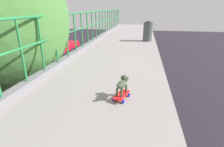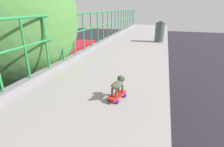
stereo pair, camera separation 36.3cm
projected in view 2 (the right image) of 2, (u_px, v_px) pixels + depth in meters
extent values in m
cylinder|color=#278644|center=(25.00, 49.00, 3.40)|extent=(0.04, 0.04, 1.18)
cylinder|color=#278644|center=(46.00, 43.00, 3.99)|extent=(0.04, 0.04, 1.18)
cylinder|color=#278644|center=(62.00, 38.00, 4.59)|extent=(0.04, 0.04, 1.18)
cylinder|color=#278644|center=(74.00, 35.00, 5.18)|extent=(0.04, 0.04, 1.18)
cylinder|color=#278644|center=(83.00, 32.00, 5.78)|extent=(0.04, 0.04, 1.18)
cylinder|color=#278644|center=(91.00, 30.00, 6.37)|extent=(0.04, 0.04, 1.18)
cylinder|color=#278644|center=(98.00, 28.00, 6.97)|extent=(0.04, 0.04, 1.18)
cylinder|color=#278644|center=(103.00, 26.00, 7.57)|extent=(0.04, 0.04, 1.18)
cylinder|color=#278644|center=(108.00, 25.00, 8.16)|extent=(0.04, 0.04, 1.18)
cylinder|color=#278644|center=(112.00, 24.00, 8.76)|extent=(0.04, 0.04, 1.18)
cylinder|color=#278644|center=(115.00, 23.00, 9.35)|extent=(0.04, 0.04, 1.18)
cylinder|color=#278644|center=(118.00, 22.00, 9.95)|extent=(0.04, 0.04, 1.18)
cylinder|color=#278644|center=(121.00, 21.00, 10.54)|extent=(0.04, 0.04, 1.18)
cylinder|color=#278644|center=(123.00, 20.00, 11.14)|extent=(0.04, 0.04, 1.18)
cylinder|color=#278644|center=(126.00, 19.00, 11.73)|extent=(0.04, 0.04, 1.18)
cylinder|color=#278644|center=(128.00, 19.00, 12.33)|extent=(0.04, 0.04, 1.18)
cylinder|color=#278644|center=(129.00, 18.00, 12.92)|extent=(0.04, 0.04, 1.18)
cylinder|color=#278644|center=(131.00, 18.00, 13.52)|extent=(0.04, 0.04, 1.18)
cylinder|color=#278644|center=(133.00, 17.00, 14.12)|extent=(0.04, 0.04, 1.18)
cylinder|color=#278644|center=(134.00, 17.00, 14.71)|extent=(0.04, 0.04, 1.18)
cylinder|color=black|center=(9.00, 121.00, 11.28)|extent=(0.22, 0.61, 0.61)
cube|color=red|center=(70.00, 59.00, 19.86)|extent=(2.45, 10.25, 2.72)
cube|color=black|center=(69.00, 55.00, 19.69)|extent=(2.47, 9.43, 0.70)
cylinder|color=black|center=(92.00, 61.00, 23.18)|extent=(0.28, 0.96, 0.96)
cylinder|color=black|center=(76.00, 60.00, 23.80)|extent=(0.28, 0.96, 0.96)
cylinder|color=black|center=(67.00, 79.00, 17.44)|extent=(0.28, 0.96, 0.96)
cylinder|color=black|center=(47.00, 76.00, 18.05)|extent=(0.28, 0.96, 0.96)
cylinder|color=brown|center=(26.00, 130.00, 6.61)|extent=(0.45, 0.45, 5.65)
ellipsoid|color=#477E3A|center=(3.00, 19.00, 5.17)|extent=(4.43, 4.43, 4.39)
cube|color=red|center=(117.00, 95.00, 3.00)|extent=(0.26, 0.43, 0.02)
cylinder|color=#1321B5|center=(125.00, 96.00, 3.08)|extent=(0.04, 0.07, 0.06)
cylinder|color=#1321B5|center=(117.00, 93.00, 3.17)|extent=(0.04, 0.07, 0.06)
cylinder|color=#1321B5|center=(117.00, 102.00, 2.87)|extent=(0.04, 0.07, 0.06)
cylinder|color=#1321B5|center=(109.00, 99.00, 2.96)|extent=(0.04, 0.07, 0.06)
cylinder|color=#404C38|center=(123.00, 89.00, 3.05)|extent=(0.04, 0.04, 0.14)
cylinder|color=#404C38|center=(118.00, 88.00, 3.09)|extent=(0.04, 0.04, 0.14)
cylinder|color=#404C38|center=(116.00, 93.00, 2.89)|extent=(0.04, 0.04, 0.14)
cylinder|color=#404C38|center=(112.00, 92.00, 2.93)|extent=(0.04, 0.04, 0.14)
ellipsoid|color=#404C38|center=(117.00, 85.00, 2.95)|extent=(0.21, 0.31, 0.12)
sphere|color=#404C38|center=(121.00, 79.00, 3.02)|extent=(0.12, 0.12, 0.12)
ellipsoid|color=#3C4546|center=(123.00, 78.00, 3.07)|extent=(0.06, 0.07, 0.04)
sphere|color=#404C38|center=(123.00, 79.00, 2.99)|extent=(0.05, 0.05, 0.05)
sphere|color=#404C38|center=(119.00, 78.00, 3.04)|extent=(0.05, 0.05, 0.05)
sphere|color=#404C38|center=(113.00, 86.00, 2.82)|extent=(0.06, 0.06, 0.06)
cylinder|color=#474D4B|center=(160.00, 32.00, 7.87)|extent=(0.41, 0.41, 0.85)
cone|color=black|center=(161.00, 22.00, 7.71)|extent=(0.42, 0.42, 0.10)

